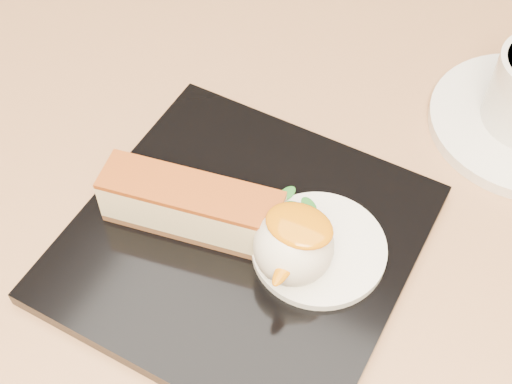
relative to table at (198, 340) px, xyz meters
The scene contains 7 objects.
table is the anchor object (origin of this frame).
dessert_plate 0.17m from the table, 20.59° to the left, with size 0.22×0.22×0.01m, color black.
cheesecake 0.19m from the table, 68.47° to the left, with size 0.13×0.05×0.04m.
cream_smear 0.19m from the table, 18.42° to the left, with size 0.09×0.09×0.01m, color white.
ice_cream_scoop 0.21m from the table, ahead, with size 0.05×0.05×0.05m, color white.
mango_sauce 0.23m from the table, ahead, with size 0.04×0.03×0.01m, color orange.
mint_sprig 0.19m from the table, 42.39° to the left, with size 0.03×0.02×0.00m.
Camera 1 is at (0.17, -0.22, 1.13)m, focal length 50.00 mm.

